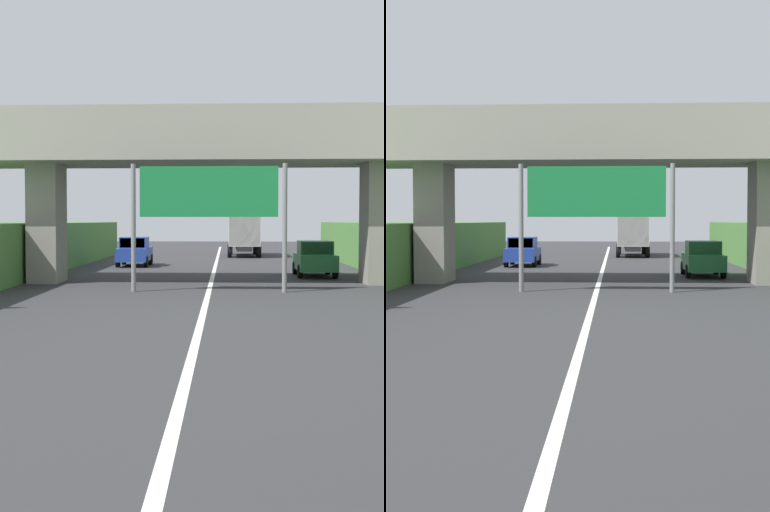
# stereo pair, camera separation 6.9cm
# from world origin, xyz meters

# --- Properties ---
(lane_centre_stripe) EXTENTS (0.20, 100.84, 0.01)m
(lane_centre_stripe) POSITION_xyz_m (0.00, 30.42, 0.00)
(lane_centre_stripe) COLOR white
(lane_centre_stripe) RESTS_ON ground
(overpass_bridge) EXTENTS (40.00, 4.80, 7.34)m
(overpass_bridge) POSITION_xyz_m (0.00, 38.03, 5.48)
(overpass_bridge) COLOR gray
(overpass_bridge) RESTS_ON ground
(overhead_highway_sign) EXTENTS (5.88, 0.18, 4.84)m
(overhead_highway_sign) POSITION_xyz_m (0.00, 33.92, 3.51)
(overhead_highway_sign) COLOR slate
(overhead_highway_sign) RESTS_ON ground
(truck_black) EXTENTS (2.44, 7.30, 3.44)m
(truck_black) POSITION_xyz_m (1.95, 61.77, 1.93)
(truck_black) COLOR black
(truck_black) RESTS_ON ground
(car_green) EXTENTS (1.86, 4.10, 1.72)m
(car_green) POSITION_xyz_m (4.93, 41.95, 0.86)
(car_green) COLOR #236B38
(car_green) RESTS_ON ground
(car_blue) EXTENTS (1.86, 4.10, 1.72)m
(car_blue) POSITION_xyz_m (-4.80, 49.46, 0.86)
(car_blue) COLOR #233D9E
(car_blue) RESTS_ON ground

